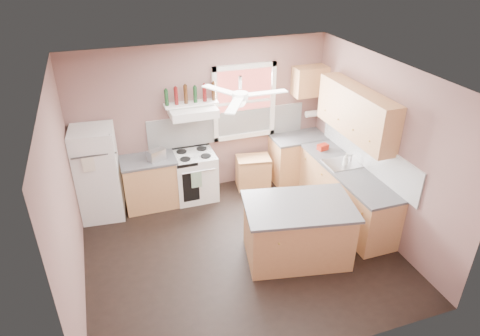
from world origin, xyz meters
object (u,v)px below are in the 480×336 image
object	(u,v)px
toaster	(157,155)
island	(297,232)
cart	(253,172)
stove	(195,176)
refrigerator	(98,174)

from	to	relation	value
toaster	island	bearing A→B (deg)	-74.44
toaster	cart	xyz separation A→B (m)	(1.75, 0.07, -0.69)
toaster	stove	bearing A→B (deg)	-17.45
toaster	island	world-z (taller)	toaster
cart	island	world-z (taller)	island
refrigerator	toaster	world-z (taller)	refrigerator
cart	toaster	bearing A→B (deg)	-168.42
toaster	cart	world-z (taller)	toaster
refrigerator	island	distance (m)	3.34
stove	island	distance (m)	2.31
refrigerator	cart	world-z (taller)	refrigerator
refrigerator	cart	size ratio (longest dim) A/B	2.59
cart	stove	bearing A→B (deg)	-170.91
refrigerator	island	xyz separation A→B (m)	(2.62, -2.04, -0.36)
stove	island	bearing A→B (deg)	-63.38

